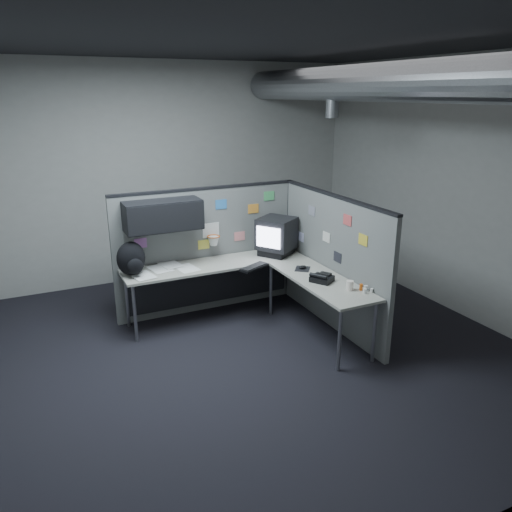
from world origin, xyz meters
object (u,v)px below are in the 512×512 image
desk (243,276)px  keyboard (254,267)px  phone (322,278)px  backpack (131,259)px  monitor (277,236)px

desk → keyboard: (0.10, -0.10, 0.13)m
keyboard → phone: 0.88m
backpack → phone: bearing=-17.0°
monitor → keyboard: bearing=-132.4°
monitor → backpack: 1.88m
phone → backpack: (-1.87, 1.11, 0.16)m
monitor → backpack: monitor is taller
monitor → phone: 1.12m
desk → backpack: (-1.27, 0.29, 0.31)m
phone → backpack: 2.18m
desk → keyboard: keyboard is taller
desk → monitor: (0.60, 0.28, 0.37)m
backpack → monitor: bearing=13.4°
desk → monitor: size_ratio=3.92×
phone → backpack: bearing=127.5°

